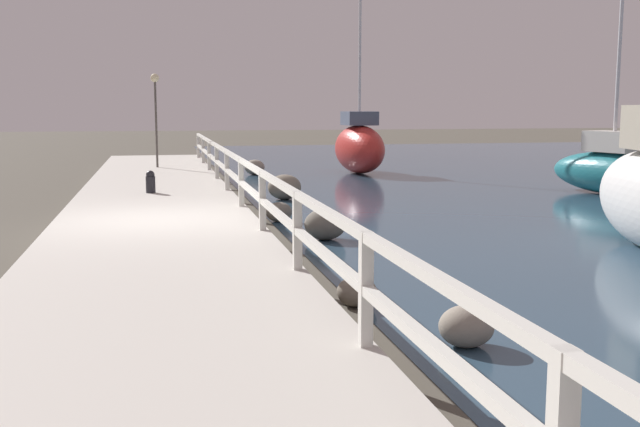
% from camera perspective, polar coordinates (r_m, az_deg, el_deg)
% --- Properties ---
extents(ground_plane, '(120.00, 120.00, 0.00)m').
position_cam_1_polar(ground_plane, '(13.12, -12.31, -1.60)').
color(ground_plane, '#4C473D').
extents(dock_walkway, '(3.44, 36.00, 0.26)m').
position_cam_1_polar(dock_walkway, '(13.10, -12.33, -1.03)').
color(dock_walkway, beige).
rests_on(dock_walkway, ground).
extents(railing, '(0.10, 32.50, 0.93)m').
position_cam_1_polar(railing, '(13.10, -5.32, 2.51)').
color(railing, silver).
rests_on(railing, dock_walkway).
extents(boulder_near_dock, '(0.44, 0.40, 0.33)m').
position_cam_1_polar(boulder_near_dock, '(8.23, 2.82, -5.96)').
color(boulder_near_dock, slate).
rests_on(boulder_near_dock, ground).
extents(boulder_upstream, '(0.66, 0.59, 0.49)m').
position_cam_1_polar(boulder_upstream, '(24.45, -5.01, 3.53)').
color(boulder_upstream, gray).
rests_on(boulder_upstream, ground).
extents(boulder_far_strip, '(0.69, 0.62, 0.52)m').
position_cam_1_polar(boulder_far_strip, '(12.30, 0.40, -0.83)').
color(boulder_far_strip, '#666056').
rests_on(boulder_far_strip, ground).
extents(boulder_water_edge, '(0.51, 0.46, 0.38)m').
position_cam_1_polar(boulder_water_edge, '(6.99, 11.09, -8.43)').
color(boulder_water_edge, gray).
rests_on(boulder_water_edge, ground).
extents(boulder_downstream, '(0.51, 0.46, 0.38)m').
position_cam_1_polar(boulder_downstream, '(14.29, -3.15, 0.12)').
color(boulder_downstream, '#666056').
rests_on(boulder_downstream, ground).
extents(boulder_mid_strip, '(0.79, 0.71, 0.59)m').
position_cam_1_polar(boulder_mid_strip, '(17.76, -2.72, 2.03)').
color(boulder_mid_strip, slate).
rests_on(boulder_mid_strip, ground).
extents(mooring_bollard, '(0.21, 0.21, 0.50)m').
position_cam_1_polar(mooring_bollard, '(17.22, -12.79, 2.38)').
color(mooring_bollard, black).
rests_on(mooring_bollard, dock_walkway).
extents(dock_lamp, '(0.27, 0.27, 2.97)m').
position_cam_1_polar(dock_lamp, '(24.60, -12.43, 8.67)').
color(dock_lamp, '#514C47').
rests_on(dock_lamp, dock_walkway).
extents(sailboat_red, '(1.42, 3.58, 6.72)m').
position_cam_1_polar(sailboat_red, '(24.90, 3.00, 5.10)').
color(sailboat_red, red).
rests_on(sailboat_red, water_surface).
extents(sailboat_teal, '(2.07, 4.03, 6.74)m').
position_cam_1_polar(sailboat_teal, '(20.06, 21.42, 3.19)').
color(sailboat_teal, '#1E707A').
rests_on(sailboat_teal, water_surface).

